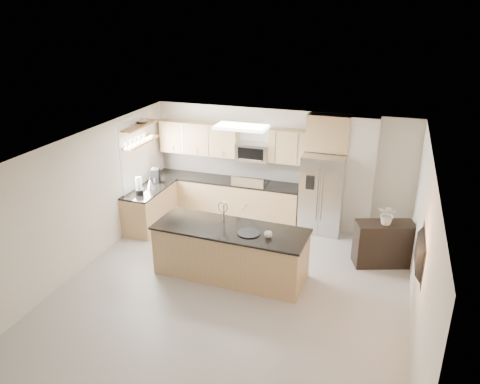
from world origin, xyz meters
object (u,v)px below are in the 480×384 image
(island, at_px, (231,252))
(blender, at_px, (139,187))
(bowl, at_px, (142,121))
(television, at_px, (416,253))
(flower_vase, at_px, (389,209))
(kettle, at_px, (150,184))
(refrigerator, at_px, (322,193))
(microwave, at_px, (253,152))
(coffee_maker, at_px, (156,176))
(credenza, at_px, (384,244))
(range, at_px, (251,201))
(platter, at_px, (249,233))
(cup, at_px, (268,235))

(island, bearing_deg, blender, 159.56)
(bowl, distance_m, television, 6.28)
(flower_vase, bearing_deg, island, -154.46)
(television, bearing_deg, kettle, 69.64)
(kettle, bearing_deg, flower_vase, -1.63)
(refrigerator, height_order, island, refrigerator)
(microwave, distance_m, kettle, 2.42)
(coffee_maker, relative_size, bowl, 0.92)
(coffee_maker, distance_m, bowl, 1.32)
(flower_vase, bearing_deg, television, -77.10)
(microwave, height_order, credenza, microwave)
(range, bearing_deg, platter, -73.56)
(flower_vase, height_order, television, television)
(credenza, bearing_deg, flower_vase, -91.34)
(range, xyz_separation_m, kettle, (-2.02, -1.07, 0.56))
(refrigerator, height_order, credenza, refrigerator)
(island, height_order, flower_vase, flower_vase)
(microwave, height_order, platter, microwave)
(microwave, distance_m, blender, 2.67)
(island, distance_m, bowl, 3.64)
(microwave, distance_m, refrigerator, 1.82)
(refrigerator, distance_m, island, 2.79)
(cup, height_order, coffee_maker, coffee_maker)
(microwave, height_order, cup, microwave)
(island, distance_m, flower_vase, 3.06)
(coffee_maker, height_order, flower_vase, flower_vase)
(range, height_order, kettle, kettle)
(bowl, bearing_deg, blender, -74.61)
(range, height_order, platter, range)
(credenza, distance_m, flower_vase, 0.75)
(coffee_maker, bearing_deg, flower_vase, -5.87)
(island, xyz_separation_m, television, (3.13, -0.62, 0.86))
(microwave, xyz_separation_m, bowl, (-2.25, -0.96, 0.75))
(flower_vase, bearing_deg, platter, -148.97)
(microwave, xyz_separation_m, platter, (0.77, -2.72, -0.64))
(microwave, relative_size, television, 0.71)
(credenza, xyz_separation_m, kettle, (-5.09, 0.11, 0.60))
(platter, bearing_deg, microwave, 105.73)
(range, height_order, bowl, bowl)
(island, relative_size, platter, 6.99)
(refrigerator, bearing_deg, kettle, -164.52)
(microwave, bearing_deg, bowl, -156.96)
(platter, bearing_deg, coffee_maker, 146.17)
(cup, bearing_deg, range, 113.27)
(blender, bearing_deg, bowl, 105.39)
(platter, distance_m, coffee_maker, 3.45)
(microwave, height_order, refrigerator, microwave)
(refrigerator, distance_m, platter, 2.71)
(platter, height_order, kettle, kettle)
(credenza, relative_size, cup, 8.18)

